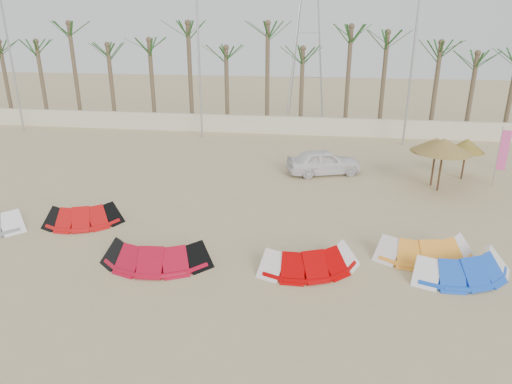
% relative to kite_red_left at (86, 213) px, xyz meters
% --- Properties ---
extents(ground, '(120.00, 120.00, 0.00)m').
position_rel_kite_red_left_xyz_m(ground, '(6.93, -4.86, -0.42)').
color(ground, tan).
rests_on(ground, ground).
extents(boundary_wall, '(60.00, 0.30, 1.30)m').
position_rel_kite_red_left_xyz_m(boundary_wall, '(6.93, 17.14, 0.23)').
color(boundary_wall, beige).
rests_on(boundary_wall, ground).
extents(palm_line, '(52.00, 4.00, 7.70)m').
position_rel_kite_red_left_xyz_m(palm_line, '(7.59, 18.64, 6.03)').
color(palm_line, brown).
rests_on(palm_line, ground).
extents(lamp_a, '(1.25, 0.14, 11.00)m').
position_rel_kite_red_left_xyz_m(lamp_a, '(-13.04, 15.14, 5.35)').
color(lamp_a, '#A5A8AD').
rests_on(lamp_a, ground).
extents(lamp_b, '(1.25, 0.14, 11.00)m').
position_rel_kite_red_left_xyz_m(lamp_b, '(0.96, 15.14, 5.35)').
color(lamp_b, '#A5A8AD').
rests_on(lamp_b, ground).
extents(lamp_c, '(1.25, 0.14, 11.00)m').
position_rel_kite_red_left_xyz_m(lamp_c, '(14.96, 15.14, 5.35)').
color(lamp_c, '#A5A8AD').
rests_on(lamp_c, ground).
extents(pylon, '(3.00, 3.00, 14.00)m').
position_rel_kite_red_left_xyz_m(pylon, '(7.93, 23.14, -0.42)').
color(pylon, '#A5A8AD').
rests_on(pylon, ground).
extents(kite_red_left, '(3.39, 2.36, 0.90)m').
position_rel_kite_red_left_xyz_m(kite_red_left, '(0.00, 0.00, 0.00)').
color(kite_red_left, '#BB0D0D').
rests_on(kite_red_left, ground).
extents(kite_red_mid, '(3.74, 1.74, 0.90)m').
position_rel_kite_red_left_xyz_m(kite_red_mid, '(4.09, -2.69, 0.00)').
color(kite_red_mid, '#A40920').
rests_on(kite_red_mid, ground).
extents(kite_red_right, '(3.76, 2.55, 0.90)m').
position_rel_kite_red_left_xyz_m(kite_red_right, '(9.29, -2.29, 0.00)').
color(kite_red_right, '#AB0001').
rests_on(kite_red_right, ground).
extents(kite_orange, '(3.62, 2.06, 0.90)m').
position_rel_kite_red_left_xyz_m(kite_orange, '(13.27, -0.90, 0.00)').
color(kite_orange, '#FF9A2A').
rests_on(kite_orange, ground).
extents(kite_blue, '(3.85, 2.65, 0.90)m').
position_rel_kite_red_left_xyz_m(kite_blue, '(14.22, -2.00, 0.00)').
color(kite_blue, blue).
rests_on(kite_blue, ground).
extents(parasol_left, '(2.50, 2.50, 2.48)m').
position_rel_kite_red_left_xyz_m(parasol_left, '(15.09, 6.87, 1.71)').
color(parasol_left, '#4C331E').
rests_on(parasol_left, ground).
extents(parasol_mid, '(2.66, 2.66, 2.63)m').
position_rel_kite_red_left_xyz_m(parasol_mid, '(15.25, 6.11, 1.86)').
color(parasol_mid, '#4C331E').
rests_on(parasol_mid, ground).
extents(parasol_right, '(1.84, 1.84, 2.19)m').
position_rel_kite_red_left_xyz_m(parasol_right, '(16.91, 8.17, 1.42)').
color(parasol_right, '#4C331E').
rests_on(parasol_right, ground).
extents(flag_pink, '(0.44, 0.15, 3.09)m').
position_rel_kite_red_left_xyz_m(flag_pink, '(18.29, 7.14, 1.41)').
color(flag_pink, '#A5A8AD').
rests_on(flag_pink, ground).
extents(car, '(4.31, 2.82, 1.36)m').
position_rel_kite_red_left_xyz_m(car, '(9.64, 7.96, 0.27)').
color(car, white).
rests_on(car, ground).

